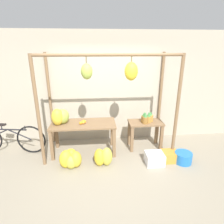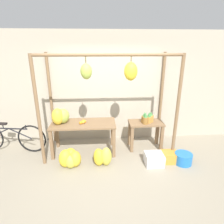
{
  "view_description": "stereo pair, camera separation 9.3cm",
  "coord_description": "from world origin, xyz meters",
  "views": [
    {
      "loc": [
        -0.28,
        -3.17,
        2.39
      ],
      "look_at": [
        0.08,
        0.85,
        1.0
      ],
      "focal_mm": 30.0,
      "sensor_mm": 36.0,
      "label": 1
    },
    {
      "loc": [
        -0.19,
        -3.17,
        2.39
      ],
      "look_at": [
        0.08,
        0.85,
        1.0
      ],
      "focal_mm": 30.0,
      "sensor_mm": 36.0,
      "label": 2
    }
  ],
  "objects": [
    {
      "name": "banana_pile_ground_left",
      "position": [
        -0.84,
        0.28,
        0.18
      ],
      "size": [
        0.52,
        0.46,
        0.39
      ],
      "color": "gold",
      "rests_on": "ground_plane"
    },
    {
      "name": "fruit_crate_white",
      "position": [
        0.95,
        0.22,
        0.12
      ],
      "size": [
        0.38,
        0.34,
        0.25
      ],
      "color": "silver",
      "rests_on": "ground_plane"
    },
    {
      "name": "blue_bucket",
      "position": [
        1.59,
        0.22,
        0.12
      ],
      "size": [
        0.37,
        0.37,
        0.23
      ],
      "color": "blue",
      "rests_on": "ground_plane"
    },
    {
      "name": "shop_wall_back",
      "position": [
        0.0,
        1.57,
        1.4
      ],
      "size": [
        8.0,
        0.08,
        2.8
      ],
      "color": "#B2A893",
      "rests_on": "ground_plane"
    },
    {
      "name": "fruit_crate_purple",
      "position": [
        1.32,
        0.31,
        0.11
      ],
      "size": [
        0.34,
        0.31,
        0.22
      ],
      "color": "orange",
      "rests_on": "ground_plane"
    },
    {
      "name": "display_table_side",
      "position": [
        0.91,
        0.95,
        0.51
      ],
      "size": [
        0.82,
        0.46,
        0.69
      ],
      "color": "brown",
      "rests_on": "ground_plane"
    },
    {
      "name": "orange_pile",
      "position": [
        -0.58,
        0.82,
        0.79
      ],
      "size": [
        0.16,
        0.14,
        0.09
      ],
      "color": "orange",
      "rests_on": "display_table_main"
    },
    {
      "name": "pineapple_cluster",
      "position": [
        0.93,
        0.92,
        0.8
      ],
      "size": [
        0.3,
        0.27,
        0.28
      ],
      "color": "#A3702D",
      "rests_on": "display_table_side"
    },
    {
      "name": "display_table_main",
      "position": [
        -0.58,
        0.85,
        0.63
      ],
      "size": [
        1.48,
        0.66,
        0.75
      ],
      "color": "brown",
      "rests_on": "ground_plane"
    },
    {
      "name": "ground_plane",
      "position": [
        0.0,
        0.0,
        0.0
      ],
      "size": [
        20.0,
        20.0,
        0.0
      ],
      "primitive_type": "plane",
      "color": "gray"
    },
    {
      "name": "stall_awning",
      "position": [
        0.04,
        0.69,
        1.58
      ],
      "size": [
        2.91,
        1.21,
        2.3
      ],
      "color": "brown",
      "rests_on": "ground_plane"
    },
    {
      "name": "banana_pile_on_table",
      "position": [
        -1.08,
        0.86,
        0.92
      ],
      "size": [
        0.44,
        0.42,
        0.38
      ],
      "color": "#9EB247",
      "rests_on": "display_table_main"
    },
    {
      "name": "parked_bicycle",
      "position": [
        -2.34,
        1.0,
        0.36
      ],
      "size": [
        1.73,
        0.28,
        0.73
      ],
      "color": "black",
      "rests_on": "ground_plane"
    },
    {
      "name": "banana_pile_ground_right",
      "position": [
        -0.16,
        0.26,
        0.2
      ],
      "size": [
        0.47,
        0.32,
        0.41
      ],
      "color": "gold",
      "rests_on": "ground_plane"
    }
  ]
}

